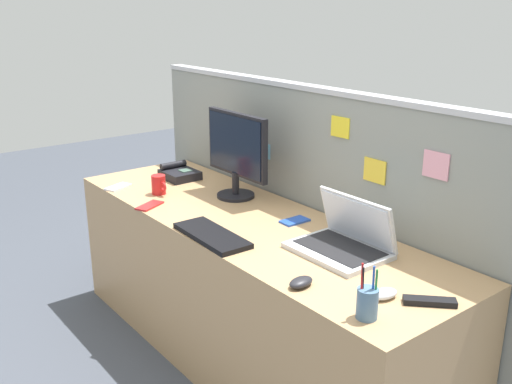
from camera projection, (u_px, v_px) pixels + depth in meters
name	position (u px, v px, depth m)	size (l,w,h in m)	color
ground_plane	(248.00, 355.00, 2.86)	(10.00, 10.00, 0.00)	#424751
desk	(248.00, 290.00, 2.75)	(2.17, 0.67, 0.72)	tan
cubicle_divider	(307.00, 216.00, 2.87)	(2.45, 0.08, 1.29)	gray
desktop_monitor	(237.00, 150.00, 2.87)	(0.45, 0.19, 0.43)	black
laptop	(345.00, 239.00, 2.28)	(0.37, 0.28, 0.22)	silver
desk_phone	(179.00, 173.00, 3.24)	(0.20, 0.17, 0.08)	black
keyboard_main	(212.00, 235.00, 2.42)	(0.39, 0.15, 0.02)	black
computer_mouse_right_hand	(301.00, 282.00, 2.00)	(0.06, 0.10, 0.03)	#232328
computer_mouse_left_hand	(384.00, 294.00, 1.92)	(0.06, 0.10, 0.03)	silver
pen_cup	(367.00, 303.00, 1.79)	(0.07, 0.07, 0.18)	#4C7093
cell_phone_white_slab	(118.00, 187.00, 3.08)	(0.07, 0.14, 0.01)	silver
cell_phone_red_case	(150.00, 206.00, 2.80)	(0.07, 0.15, 0.01)	#B22323
cell_phone_blue_case	(295.00, 221.00, 2.60)	(0.07, 0.13, 0.01)	blue
tv_remote	(430.00, 301.00, 1.89)	(0.04, 0.17, 0.02)	black
coffee_mug	(159.00, 185.00, 2.97)	(0.11, 0.07, 0.10)	red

